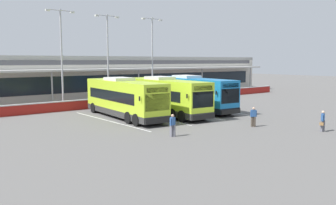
% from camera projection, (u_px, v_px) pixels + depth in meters
% --- Properties ---
extents(ground_plane, '(200.00, 200.00, 0.00)m').
position_uv_depth(ground_plane, '(205.00, 122.00, 31.62)').
color(ground_plane, '#605E5B').
extents(terminal_building, '(70.00, 13.00, 6.00)m').
position_uv_depth(terminal_building, '(74.00, 77.00, 51.98)').
color(terminal_building, beige).
rests_on(terminal_building, ground).
extents(red_barrier_wall, '(60.00, 0.40, 1.10)m').
position_uv_depth(red_barrier_wall, '(119.00, 101.00, 42.71)').
color(red_barrier_wall, maroon).
rests_on(red_barrier_wall, ground).
extents(coach_bus_leftmost, '(3.88, 12.33, 3.78)m').
position_uv_depth(coach_bus_leftmost, '(124.00, 99.00, 33.91)').
color(coach_bus_leftmost, '#B7DB2D').
rests_on(coach_bus_leftmost, ground).
extents(coach_bus_left_centre, '(3.88, 12.33, 3.78)m').
position_uv_depth(coach_bus_left_centre, '(165.00, 97.00, 35.88)').
color(coach_bus_left_centre, '#B7DB2D').
rests_on(coach_bus_left_centre, ground).
extents(coach_bus_centre, '(3.88, 12.33, 3.78)m').
position_uv_depth(coach_bus_centre, '(192.00, 94.00, 39.03)').
color(coach_bus_centre, '#1972B7').
rests_on(coach_bus_centre, ground).
extents(bay_stripe_far_west, '(0.14, 13.00, 0.01)m').
position_uv_depth(bay_stripe_far_west, '(108.00, 121.00, 32.28)').
color(bay_stripe_far_west, silver).
rests_on(bay_stripe_far_west, ground).
extents(bay_stripe_west, '(0.14, 13.00, 0.01)m').
position_uv_depth(bay_stripe_west, '(146.00, 116.00, 34.92)').
color(bay_stripe_west, silver).
rests_on(bay_stripe_west, ground).
extents(bay_stripe_mid_west, '(0.14, 13.00, 0.01)m').
position_uv_depth(bay_stripe_mid_west, '(179.00, 112.00, 37.56)').
color(bay_stripe_mid_west, silver).
rests_on(bay_stripe_mid_west, ground).
extents(bay_stripe_centre, '(0.14, 13.00, 0.01)m').
position_uv_depth(bay_stripe_centre, '(207.00, 109.00, 40.19)').
color(bay_stripe_centre, silver).
rests_on(bay_stripe_centre, ground).
extents(pedestrian_with_handbag, '(0.65, 0.37, 1.62)m').
position_uv_depth(pedestrian_with_handbag, '(323.00, 121.00, 27.27)').
color(pedestrian_with_handbag, slate).
rests_on(pedestrian_with_handbag, ground).
extents(pedestrian_in_dark_coat, '(0.54, 0.29, 1.62)m').
position_uv_depth(pedestrian_in_dark_coat, '(173.00, 124.00, 25.50)').
color(pedestrian_in_dark_coat, slate).
rests_on(pedestrian_in_dark_coat, ground).
extents(pedestrian_child, '(0.51, 0.41, 1.62)m').
position_uv_depth(pedestrian_child, '(253.00, 116.00, 29.30)').
color(pedestrian_child, '#4C4238').
rests_on(pedestrian_child, ground).
extents(lamp_post_west, '(3.24, 0.28, 11.00)m').
position_uv_depth(lamp_post_west, '(62.00, 52.00, 39.59)').
color(lamp_post_west, '#9E9EA3').
rests_on(lamp_post_west, ground).
extents(lamp_post_centre, '(3.24, 0.28, 11.00)m').
position_uv_depth(lamp_post_centre, '(108.00, 53.00, 44.20)').
color(lamp_post_centre, '#9E9EA3').
rests_on(lamp_post_centre, ground).
extents(lamp_post_east, '(3.24, 0.28, 11.00)m').
position_uv_depth(lamp_post_east, '(152.00, 54.00, 47.39)').
color(lamp_post_east, '#9E9EA3').
rests_on(lamp_post_east, ground).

